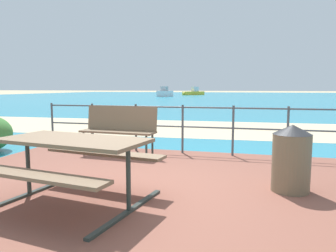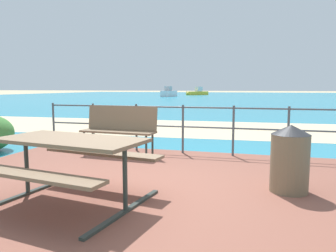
{
  "view_description": "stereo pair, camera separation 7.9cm",
  "coord_description": "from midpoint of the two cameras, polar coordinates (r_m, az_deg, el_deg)",
  "views": [
    {
      "loc": [
        1.34,
        -3.85,
        1.36
      ],
      "look_at": [
        -0.17,
        1.89,
        0.65
      ],
      "focal_mm": 34.57,
      "sensor_mm": 36.0,
      "label": 1
    },
    {
      "loc": [
        1.42,
        -3.83,
        1.36
      ],
      "look_at": [
        -0.17,
        1.89,
        0.65
      ],
      "focal_mm": 34.57,
      "sensor_mm": 36.0,
      "label": 2
    }
  ],
  "objects": [
    {
      "name": "ground_plane",
      "position": [
        4.3,
        -4.82,
        -11.67
      ],
      "size": [
        240.0,
        240.0,
        0.0
      ],
      "primitive_type": "plane",
      "color": "tan"
    },
    {
      "name": "railing_fence",
      "position": [
        6.4,
        2.24,
        0.49
      ],
      "size": [
        5.94,
        0.04,
        0.96
      ],
      "color": "#4C5156",
      "rests_on": "patio_paving"
    },
    {
      "name": "trash_bin",
      "position": [
        4.33,
        20.43,
        -5.31
      ],
      "size": [
        0.48,
        0.48,
        0.85
      ],
      "color": "#726047",
      "rests_on": "patio_paving"
    },
    {
      "name": "picnic_table",
      "position": [
        3.77,
        -16.86,
        -4.53
      ],
      "size": [
        1.84,
        1.66,
        0.74
      ],
      "rotation": [
        0.0,
        0.0,
        -0.16
      ],
      "color": "#7A6047",
      "rests_on": "patio_paving"
    },
    {
      "name": "boat_mid",
      "position": [
        58.04,
        4.46,
        5.93
      ],
      "size": [
        3.54,
        4.67,
        1.47
      ],
      "rotation": [
        0.0,
        0.0,
        4.11
      ],
      "color": "yellow",
      "rests_on": "sea_water"
    },
    {
      "name": "park_bench",
      "position": [
        6.3,
        -8.9,
        0.03
      ],
      "size": [
        1.49,
        0.52,
        0.94
      ],
      "rotation": [
        0.0,
        0.0,
        -0.07
      ],
      "color": "#7A6047",
      "rests_on": "patio_paving"
    },
    {
      "name": "boat_near",
      "position": [
        47.31,
        -0.5,
        5.82
      ],
      "size": [
        1.8,
        3.75,
        1.49
      ],
      "rotation": [
        0.0,
        0.0,
        1.36
      ],
      "color": "silver",
      "rests_on": "sea_water"
    },
    {
      "name": "beach_strip",
      "position": [
        10.79,
        7.31,
        -0.45
      ],
      "size": [
        54.13,
        6.51,
        0.01
      ],
      "primitive_type": "cube",
      "rotation": [
        0.0,
        0.0,
        0.04
      ],
      "color": "beige",
      "rests_on": "ground"
    },
    {
      "name": "sea_water",
      "position": [
        43.88,
        13.0,
        4.89
      ],
      "size": [
        90.0,
        90.0,
        0.01
      ],
      "primitive_type": "cube",
      "color": "teal",
      "rests_on": "ground"
    },
    {
      "name": "patio_paving",
      "position": [
        4.29,
        -4.82,
        -11.29
      ],
      "size": [
        6.4,
        5.2,
        0.06
      ],
      "primitive_type": "cube",
      "color": "brown",
      "rests_on": "ground"
    }
  ]
}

